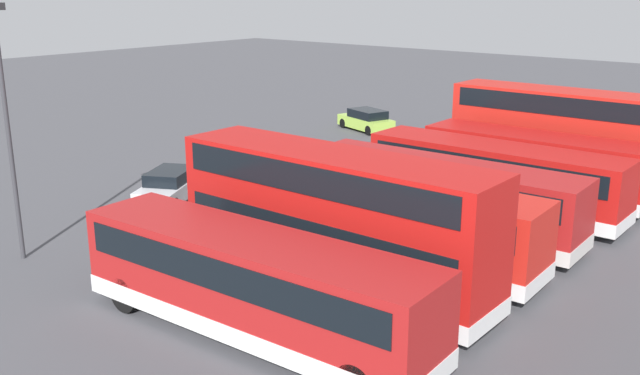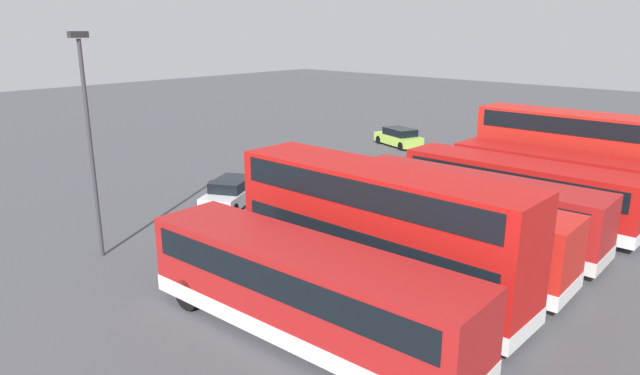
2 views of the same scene
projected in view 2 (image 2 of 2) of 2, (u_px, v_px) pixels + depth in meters
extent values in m
plane|color=#47474C|center=(327.00, 201.00, 30.90)|extent=(140.00, 140.00, 0.00)
cube|color=red|center=(581.00, 151.00, 31.52)|extent=(2.56, 11.41, 4.20)
cube|color=silver|center=(577.00, 183.00, 32.02)|extent=(2.60, 11.45, 0.55)
cube|color=black|center=(581.00, 155.00, 31.58)|extent=(2.62, 10.61, 0.90)
cube|color=black|center=(585.00, 125.00, 31.11)|extent=(2.62, 10.61, 0.90)
cube|color=black|center=(485.00, 141.00, 35.33)|extent=(2.25, 0.06, 1.10)
cylinder|color=black|center=(496.00, 175.00, 34.06)|extent=(0.30, 1.10, 1.10)
cylinder|color=black|center=(513.00, 168.00, 35.65)|extent=(0.30, 1.10, 1.10)
cube|color=#B71411|center=(553.00, 177.00, 29.23)|extent=(2.75, 10.13, 2.60)
cube|color=silver|center=(551.00, 196.00, 29.51)|extent=(2.79, 10.17, 0.55)
cube|color=black|center=(554.00, 166.00, 29.07)|extent=(2.79, 9.33, 0.90)
cube|color=black|center=(464.00, 152.00, 32.31)|extent=(2.25, 0.10, 1.10)
cylinder|color=black|center=(476.00, 189.00, 31.05)|extent=(0.32, 1.11, 1.10)
cylinder|color=black|center=(494.00, 181.00, 32.67)|extent=(0.32, 1.11, 1.10)
cylinder|color=black|center=(620.00, 218.00, 26.39)|extent=(0.32, 1.11, 1.10)
cylinder|color=black|center=(633.00, 207.00, 28.01)|extent=(0.32, 1.11, 1.10)
cube|color=#B71411|center=(518.00, 188.00, 27.27)|extent=(2.66, 11.15, 2.60)
cube|color=silver|center=(516.00, 209.00, 27.55)|extent=(2.70, 11.19, 0.55)
cube|color=black|center=(519.00, 176.00, 27.10)|extent=(2.71, 10.35, 0.90)
cube|color=black|center=(419.00, 158.00, 30.72)|extent=(2.25, 0.08, 1.10)
cylinder|color=black|center=(429.00, 198.00, 29.46)|extent=(0.31, 1.10, 1.10)
cylinder|color=black|center=(451.00, 189.00, 31.06)|extent=(0.31, 1.10, 1.10)
cylinder|color=black|center=(599.00, 237.00, 24.07)|extent=(0.31, 1.10, 1.10)
cylinder|color=black|center=(615.00, 224.00, 25.68)|extent=(0.31, 1.10, 1.10)
cube|color=#A51919|center=(473.00, 206.00, 24.60)|extent=(2.96, 11.08, 2.60)
cube|color=silver|center=(471.00, 228.00, 24.88)|extent=(3.01, 11.12, 0.55)
cube|color=black|center=(474.00, 193.00, 24.44)|extent=(2.99, 10.28, 0.90)
cube|color=black|center=(369.00, 172.00, 27.90)|extent=(2.25, 0.15, 1.10)
cylinder|color=black|center=(379.00, 216.00, 26.64)|extent=(0.34, 1.11, 1.10)
cylinder|color=black|center=(405.00, 205.00, 28.29)|extent=(0.34, 1.11, 1.10)
cylinder|color=black|center=(557.00, 262.00, 21.51)|extent=(0.34, 1.11, 1.10)
cylinder|color=black|center=(577.00, 245.00, 23.15)|extent=(0.34, 1.11, 1.10)
cube|color=red|center=(436.00, 229.00, 21.85)|extent=(2.98, 10.30, 2.60)
cube|color=silver|center=(435.00, 253.00, 22.13)|extent=(3.02, 10.34, 0.55)
cube|color=black|center=(437.00, 214.00, 21.68)|extent=(3.01, 9.51, 0.90)
cube|color=black|center=(333.00, 190.00, 24.88)|extent=(2.25, 0.16, 1.10)
cylinder|color=black|center=(342.00, 241.00, 23.63)|extent=(0.35, 1.11, 1.10)
cylinder|color=black|center=(373.00, 227.00, 25.28)|extent=(0.35, 1.11, 1.10)
cylinder|color=black|center=(516.00, 293.00, 19.02)|extent=(0.35, 1.11, 1.10)
cylinder|color=black|center=(541.00, 272.00, 20.67)|extent=(0.35, 1.11, 1.10)
cube|color=#B71411|center=(378.00, 228.00, 19.57)|extent=(2.62, 10.95, 4.20)
cube|color=silver|center=(377.00, 277.00, 20.07)|extent=(2.66, 10.99, 0.55)
cube|color=black|center=(378.00, 233.00, 19.63)|extent=(2.67, 10.15, 0.90)
cube|color=black|center=(379.00, 186.00, 19.16)|extent=(2.67, 10.15, 0.90)
cube|color=black|center=(269.00, 201.00, 23.20)|extent=(2.25, 0.07, 1.10)
cylinder|color=black|center=(274.00, 257.00, 21.93)|extent=(0.31, 1.10, 1.10)
cylinder|color=black|center=(314.00, 242.00, 23.53)|extent=(0.31, 1.10, 1.10)
cylinder|color=black|center=(465.00, 331.00, 16.65)|extent=(0.31, 1.10, 1.10)
cylinder|color=black|center=(499.00, 304.00, 18.25)|extent=(0.31, 1.10, 1.10)
cube|color=#A51919|center=(304.00, 288.00, 16.89)|extent=(3.09, 11.28, 2.60)
cube|color=silver|center=(304.00, 319.00, 17.17)|extent=(3.13, 11.32, 0.55)
cube|color=black|center=(304.00, 269.00, 16.72)|extent=(3.11, 10.49, 0.90)
cube|color=black|center=(186.00, 228.00, 20.20)|extent=(2.25, 0.17, 1.10)
cylinder|color=black|center=(188.00, 294.00, 18.95)|extent=(0.35, 1.11, 1.10)
cylinder|color=black|center=(239.00, 272.00, 20.60)|extent=(0.35, 1.11, 1.10)
cylinder|color=black|center=(448.00, 355.00, 15.42)|extent=(0.35, 1.11, 1.10)
cube|color=navy|center=(611.00, 141.00, 37.65)|extent=(3.11, 5.75, 2.80)
cube|color=black|center=(552.00, 139.00, 39.86)|extent=(2.71, 2.27, 2.20)
cylinder|color=black|center=(546.00, 156.00, 39.26)|extent=(0.39, 1.03, 1.00)
cylinder|color=black|center=(555.00, 150.00, 41.01)|extent=(0.39, 1.03, 1.00)
cylinder|color=black|center=(635.00, 167.00, 36.13)|extent=(0.39, 1.03, 1.00)
cube|color=silver|center=(230.00, 196.00, 29.86)|extent=(4.39, 3.46, 0.70)
cube|color=black|center=(232.00, 184.00, 29.87)|extent=(2.89, 2.57, 0.55)
cylinder|color=black|center=(234.00, 209.00, 28.41)|extent=(0.67, 0.49, 0.64)
cylinder|color=black|center=(205.00, 207.00, 28.81)|extent=(0.67, 0.49, 0.64)
cylinder|color=black|center=(255.00, 194.00, 31.02)|extent=(0.67, 0.49, 0.64)
cylinder|color=black|center=(228.00, 192.00, 31.42)|extent=(0.67, 0.49, 0.64)
cube|color=#A5D14C|center=(398.00, 139.00, 44.95)|extent=(3.01, 4.52, 0.70)
cube|color=black|center=(400.00, 132.00, 44.61)|extent=(2.34, 2.88, 0.55)
cylinder|color=black|center=(379.00, 140.00, 45.88)|extent=(0.41, 0.68, 0.64)
cylinder|color=black|center=(395.00, 138.00, 46.63)|extent=(0.41, 0.68, 0.64)
cylinder|color=black|center=(401.00, 146.00, 43.39)|extent=(0.41, 0.68, 0.64)
cylinder|color=black|center=(418.00, 144.00, 44.14)|extent=(0.41, 0.68, 0.64)
cylinder|color=#38383D|center=(91.00, 153.00, 22.36)|extent=(0.16, 0.16, 8.68)
cube|color=#262628|center=(78.00, 34.00, 21.13)|extent=(0.70, 0.30, 0.24)
cylinder|color=yellow|center=(271.00, 215.00, 27.15)|extent=(0.60, 0.60, 0.95)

